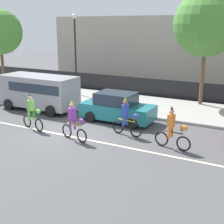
# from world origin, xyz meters

# --- Properties ---
(ground_plane) EXTENTS (80.00, 80.00, 0.00)m
(ground_plane) POSITION_xyz_m (0.00, 0.00, 0.00)
(ground_plane) COLOR #4C4C4F
(road_centre_line) EXTENTS (36.00, 0.14, 0.01)m
(road_centre_line) POSITION_xyz_m (0.00, -0.50, 0.00)
(road_centre_line) COLOR beige
(road_centre_line) RESTS_ON ground
(sidewalk_curb) EXTENTS (60.00, 5.00, 0.15)m
(sidewalk_curb) POSITION_xyz_m (0.00, 6.50, 0.07)
(sidewalk_curb) COLOR #9E9B93
(sidewalk_curb) RESTS_ON ground
(fence_line) EXTENTS (40.00, 0.08, 1.40)m
(fence_line) POSITION_xyz_m (0.00, 9.40, 0.70)
(fence_line) COLOR black
(fence_line) RESTS_ON ground
(building_backdrop) EXTENTS (28.00, 8.00, 6.02)m
(building_backdrop) POSITION_xyz_m (2.59, 18.00, 3.01)
(building_backdrop) COLOR #B2A899
(building_backdrop) RESTS_ON ground
(parade_cyclist_lime) EXTENTS (1.69, 0.58, 1.92)m
(parade_cyclist_lime) POSITION_xyz_m (-1.93, -0.51, 0.84)
(parade_cyclist_lime) COLOR black
(parade_cyclist_lime) RESTS_ON ground
(parade_cyclist_purple) EXTENTS (1.69, 0.59, 1.92)m
(parade_cyclist_purple) POSITION_xyz_m (0.87, -0.81, 0.84)
(parade_cyclist_purple) COLOR black
(parade_cyclist_purple) RESTS_ON ground
(parade_cyclist_cobalt) EXTENTS (1.71, 0.51, 1.92)m
(parade_cyclist_cobalt) POSITION_xyz_m (2.76, 0.97, 0.84)
(parade_cyclist_cobalt) COLOR black
(parade_cyclist_cobalt) RESTS_ON ground
(parade_cyclist_orange) EXTENTS (1.71, 0.52, 1.92)m
(parade_cyclist_orange) POSITION_xyz_m (5.26, 0.37, 0.84)
(parade_cyclist_orange) COLOR black
(parade_cyclist_orange) RESTS_ON ground
(parked_van_grey) EXTENTS (5.00, 2.22, 2.18)m
(parked_van_grey) POSITION_xyz_m (-4.16, 2.70, 1.28)
(parked_van_grey) COLOR #99999E
(parked_van_grey) RESTS_ON ground
(parked_car_teal) EXTENTS (4.10, 1.92, 1.64)m
(parked_car_teal) POSITION_xyz_m (1.29, 2.79, 0.78)
(parked_car_teal) COLOR #1E727A
(parked_car_teal) RESTS_ON ground
(street_lamp_post) EXTENTS (0.36, 0.36, 5.86)m
(street_lamp_post) POSITION_xyz_m (-4.39, 7.08, 3.99)
(street_lamp_post) COLOR black
(street_lamp_post) RESTS_ON sidewalk_curb
(street_tree_far_corner) EXTENTS (4.10, 4.10, 7.21)m
(street_tree_far_corner) POSITION_xyz_m (4.64, 8.40, 5.30)
(street_tree_far_corner) COLOR brown
(street_tree_far_corner) RESTS_ON sidewalk_curb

